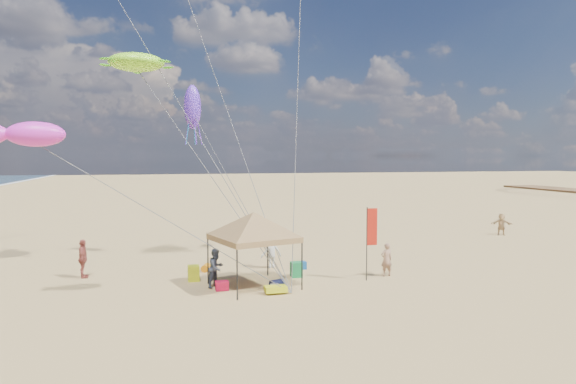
% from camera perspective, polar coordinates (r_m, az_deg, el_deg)
% --- Properties ---
extents(ground, '(280.00, 280.00, 0.00)m').
position_cam_1_polar(ground, '(20.75, 2.10, -11.67)').
color(ground, tan).
rests_on(ground, ground).
extents(canopy_tent, '(5.81, 5.81, 3.74)m').
position_cam_1_polar(canopy_tent, '(21.70, -3.88, -2.60)').
color(canopy_tent, black).
rests_on(canopy_tent, ground).
extents(feather_flag, '(0.51, 0.04, 3.34)m').
position_cam_1_polar(feather_flag, '(23.20, 9.26, -4.43)').
color(feather_flag, black).
rests_on(feather_flag, ground).
extents(cooler_red, '(0.54, 0.38, 0.38)m').
position_cam_1_polar(cooler_red, '(21.80, -7.44, -10.41)').
color(cooler_red, red).
rests_on(cooler_red, ground).
extents(cooler_blue, '(0.54, 0.38, 0.38)m').
position_cam_1_polar(cooler_blue, '(25.50, 1.43, -8.24)').
color(cooler_blue, '#11488E').
rests_on(cooler_blue, ground).
extents(bag_navy, '(0.69, 0.54, 0.36)m').
position_cam_1_polar(bag_navy, '(22.02, -1.25, -10.26)').
color(bag_navy, black).
rests_on(bag_navy, ground).
extents(bag_orange, '(0.54, 0.69, 0.36)m').
position_cam_1_polar(bag_orange, '(25.33, -9.21, -8.40)').
color(bag_orange, '#C8720B').
rests_on(bag_orange, ground).
extents(chair_green, '(0.50, 0.50, 0.70)m').
position_cam_1_polar(chair_green, '(23.87, 0.95, -8.70)').
color(chair_green, '#16793C').
rests_on(chair_green, ground).
extents(chair_yellow, '(0.50, 0.50, 0.70)m').
position_cam_1_polar(chair_yellow, '(23.52, -10.57, -8.97)').
color(chair_yellow, '#C7D517').
rests_on(chair_yellow, ground).
extents(crate_grey, '(0.34, 0.30, 0.28)m').
position_cam_1_polar(crate_grey, '(21.54, -1.50, -10.69)').
color(crate_grey, slate).
rests_on(crate_grey, ground).
extents(beach_cart, '(0.90, 0.50, 0.24)m').
position_cam_1_polar(beach_cart, '(21.09, -1.39, -10.84)').
color(beach_cart, '#C9D217').
rests_on(beach_cart, ground).
extents(person_near_a, '(0.60, 0.42, 1.57)m').
position_cam_1_polar(person_near_a, '(24.36, 11.02, -7.47)').
color(person_near_a, '#A4795E').
rests_on(person_near_a, ground).
extents(person_near_b, '(1.03, 1.03, 1.68)m').
position_cam_1_polar(person_near_b, '(22.17, -8.07, -8.44)').
color(person_near_b, '#3B4250').
rests_on(person_near_b, ground).
extents(person_near_c, '(1.16, 0.78, 1.66)m').
position_cam_1_polar(person_near_c, '(25.65, -1.90, -6.71)').
color(person_near_c, silver).
rests_on(person_near_c, ground).
extents(person_far_a, '(0.49, 1.07, 1.79)m').
position_cam_1_polar(person_far_a, '(25.40, -22.06, -6.96)').
color(person_far_a, '#9A463B').
rests_on(person_far_a, ground).
extents(person_far_c, '(1.48, 1.15, 1.56)m').
position_cam_1_polar(person_far_c, '(39.19, 22.87, -3.35)').
color(person_far_c, tan).
rests_on(person_far_c, ground).
extents(turtle_kite, '(2.91, 2.42, 0.91)m').
position_cam_1_polar(turtle_kite, '(26.95, -16.69, 13.79)').
color(turtle_kite, '#90F824').
rests_on(turtle_kite, ground).
extents(fish_kite, '(2.22, 1.42, 0.91)m').
position_cam_1_polar(fish_kite, '(20.63, -26.52, 5.84)').
color(fish_kite, '#E82DCD').
rests_on(fish_kite, ground).
extents(squid_kite, '(0.98, 0.98, 2.39)m').
position_cam_1_polar(squid_kite, '(28.37, -10.68, 9.36)').
color(squid_kite, '#5F2FCF').
rests_on(squid_kite, ground).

